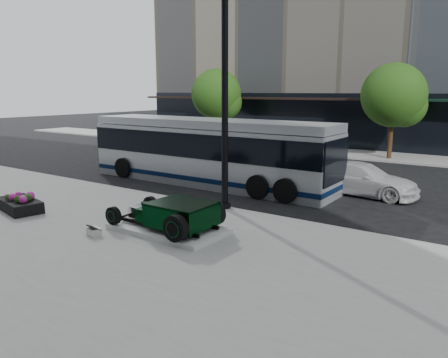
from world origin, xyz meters
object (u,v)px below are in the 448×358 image
Objects in this scene: hot_rod at (176,214)px; flower_planter at (20,204)px; lamppost at (225,108)px; transit_bus at (208,151)px; white_sedan at (362,179)px.

hot_rod is 1.53× the size of flower_planter.
lamppost is 7.78m from flower_planter.
hot_rod is 0.27× the size of transit_bus.
flower_planter is at bearing -168.63° from hot_rod.
lamppost is 0.62× the size of transit_bus.
white_sedan reaches higher than flower_planter.
transit_bus is (-3.78, 6.61, 0.79)m from hot_rod.
white_sedan is (3.17, 5.24, -2.94)m from lamppost.
white_sedan is at bearing 58.84° from lamppost.
transit_bus is (2.27, 7.83, 1.14)m from flower_planter.
transit_bus is at bearing 133.56° from lamppost.
transit_bus reaches higher than flower_planter.
lamppost is (-0.45, 3.11, 2.89)m from hot_rod.
lamppost is at bearing -46.44° from transit_bus.
hot_rod is at bearing 11.37° from flower_planter.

